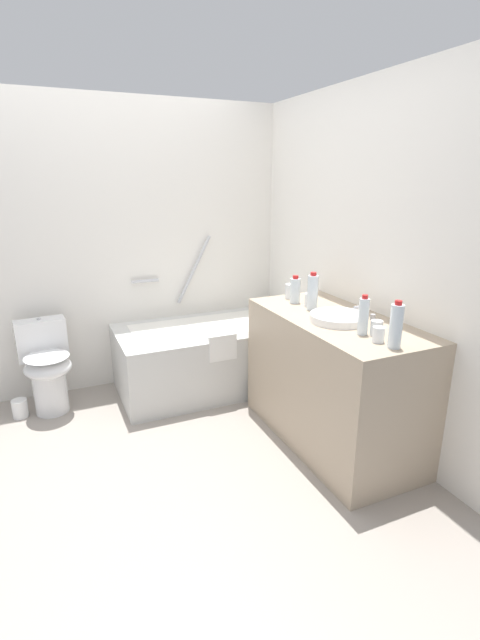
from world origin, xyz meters
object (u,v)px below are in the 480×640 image
toilet (47,367)px  water_bottle_3 (313,292)px  water_bottle_0 (295,290)px  drinking_glass_1 (378,335)px  drinking_glass_3 (290,291)px  toilet_paper_roll (20,408)px  sink_faucet (365,312)px  sink_basin (338,318)px  water_bottle_1 (396,326)px  bathtub (206,355)px  drinking_glass_0 (309,300)px  water_bottle_2 (363,316)px  drinking_glass_2 (376,328)px

toilet → water_bottle_3: (1.68, -0.98, 0.63)m
water_bottle_0 → drinking_glass_1: 0.88m
drinking_glass_3 → toilet_paper_roll: drinking_glass_3 is taller
sink_faucet → water_bottle_0: size_ratio=0.78×
sink_basin → toilet_paper_roll: bearing=146.7°
water_bottle_1 → water_bottle_3: size_ratio=1.00×
water_bottle_1 → water_bottle_0: bearing=90.9°
sink_basin → sink_faucet: 0.20m
water_bottle_1 → drinking_glass_3: (0.02, 1.10, -0.07)m
bathtub → drinking_glass_1: size_ratio=17.06×
water_bottle_1 → drinking_glass_0: water_bottle_1 is taller
water_bottle_2 → toilet_paper_roll: size_ratio=1.66×
sink_basin → water_bottle_3: 0.31m
toilet → sink_faucet: sink_faucet is taller
sink_faucet → sink_basin: bearing=-180.0°
sink_faucet → drinking_glass_0: (-0.18, 0.37, 0.01)m
toilet → drinking_glass_3: bearing=63.2°
water_bottle_3 → toilet_paper_roll: 2.31m
water_bottle_0 → water_bottle_2: (0.00, -0.74, 0.02)m
water_bottle_3 → water_bottle_1: bearing=-90.2°
sink_basin → water_bottle_1: water_bottle_1 is taller
drinking_glass_0 → bathtub: bearing=120.2°
water_bottle_0 → drinking_glass_1: bearing=-90.3°
sink_basin → water_bottle_3: size_ratio=1.38×
water_bottle_0 → drinking_glass_1: size_ratio=2.30×
bathtub → drinking_glass_1: bathtub is taller
water_bottle_0 → drinking_glass_0: water_bottle_0 is taller
toilet → toilet_paper_roll: toilet is taller
sink_basin → water_bottle_0: (-0.02, 0.49, 0.07)m
water_bottle_3 → drinking_glass_1: 0.69m
water_bottle_1 → water_bottle_2: water_bottle_1 is taller
water_bottle_1 → drinking_glass_2: bearing=77.5°
water_bottle_3 → drinking_glass_1: (-0.02, -0.69, -0.08)m
sink_basin → drinking_glass_3: drinking_glass_3 is taller
water_bottle_0 → sink_faucet: bearing=-65.5°
drinking_glass_3 → water_bottle_2: bearing=-92.2°
water_bottle_0 → drinking_glass_3: size_ratio=1.86×
water_bottle_2 → drinking_glass_2: size_ratio=2.64×
toilet → drinking_glass_2: drinking_glass_2 is taller
sink_basin → water_bottle_3: bearing=90.4°
drinking_glass_1 → drinking_glass_3: (0.04, 1.00, 0.01)m
sink_faucet → drinking_glass_3: 0.64m
drinking_glass_0 → drinking_glass_2: (0.02, -0.67, -0.00)m
water_bottle_1 → drinking_glass_1: size_ratio=2.98×
drinking_glass_1 → water_bottle_0: bearing=89.7°
sink_faucet → water_bottle_3: (-0.21, 0.29, 0.08)m
water_bottle_0 → toilet_paper_roll: bearing=158.0°
water_bottle_3 → drinking_glass_0: bearing=73.0°
water_bottle_2 → drinking_glass_0: size_ratio=2.56×
toilet_paper_roll → sink_basin: bearing=-33.3°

